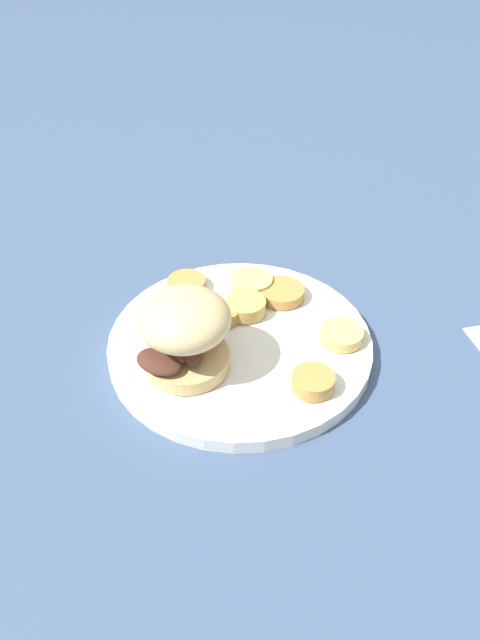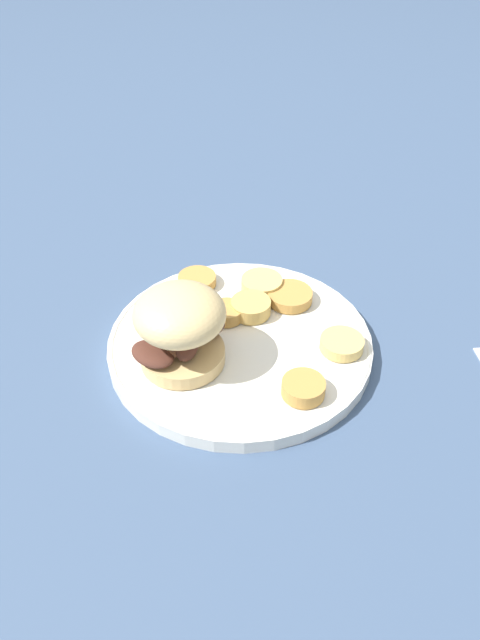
% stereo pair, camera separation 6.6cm
% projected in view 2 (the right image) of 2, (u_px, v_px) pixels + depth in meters
% --- Properties ---
extents(ground_plane, '(4.00, 4.00, 0.00)m').
position_uv_depth(ground_plane, '(240.00, 349.00, 0.69)').
color(ground_plane, '#3D5170').
extents(dinner_plate, '(0.29, 0.29, 0.02)m').
position_uv_depth(dinner_plate, '(240.00, 343.00, 0.68)').
color(dinner_plate, white).
rests_on(dinner_plate, ground_plane).
extents(sandwich, '(0.09, 0.11, 0.09)m').
position_uv_depth(sandwich, '(181.00, 327.00, 0.62)').
color(sandwich, tan).
rests_on(sandwich, dinner_plate).
extents(potato_round_0, '(0.05, 0.05, 0.02)m').
position_uv_depth(potato_round_0, '(251.00, 307.00, 0.71)').
color(potato_round_0, tan).
rests_on(potato_round_0, dinner_plate).
extents(potato_round_1, '(0.05, 0.05, 0.01)m').
position_uv_depth(potato_round_1, '(197.00, 280.00, 0.75)').
color(potato_round_1, '#BC8942').
rests_on(potato_round_1, dinner_plate).
extents(potato_round_2, '(0.04, 0.04, 0.01)m').
position_uv_depth(potato_round_2, '(227.00, 313.00, 0.70)').
color(potato_round_2, '#BC8942').
rests_on(potato_round_2, dinner_plate).
extents(potato_round_3, '(0.05, 0.05, 0.02)m').
position_uv_depth(potato_round_3, '(262.00, 284.00, 0.74)').
color(potato_round_3, '#DBB766').
rests_on(potato_round_3, dinner_plate).
extents(potato_round_4, '(0.04, 0.04, 0.02)m').
position_uv_depth(potato_round_4, '(303.00, 388.00, 0.61)').
color(potato_round_4, '#BC8942').
rests_on(potato_round_4, dinner_plate).
extents(potato_round_5, '(0.05, 0.05, 0.01)m').
position_uv_depth(potato_round_5, '(342.00, 344.00, 0.66)').
color(potato_round_5, '#DBB766').
rests_on(potato_round_5, dinner_plate).
extents(potato_round_6, '(0.05, 0.05, 0.01)m').
position_uv_depth(potato_round_6, '(290.00, 296.00, 0.72)').
color(potato_round_6, '#BC8942').
rests_on(potato_round_6, dinner_plate).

